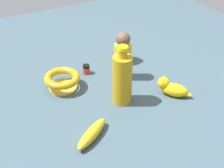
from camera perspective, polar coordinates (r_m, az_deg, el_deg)
ground at (r=1.28m, az=0.00°, el=-1.80°), size 2.00×2.00×0.00m
bottle_short at (r=1.47m, az=1.99°, el=5.94°), size 0.08×0.08×0.13m
bowl at (r=1.30m, az=-9.04°, el=0.80°), size 0.15×0.15×0.06m
bottle_tall at (r=1.18m, az=1.88°, el=0.95°), size 0.07×0.07×0.24m
nail_polish_jar at (r=1.40m, az=-4.71°, el=2.70°), size 0.03×0.03×0.04m
cat_figurine at (r=1.28m, az=10.83°, el=-0.71°), size 0.12×0.11×0.08m
person_figure_adult at (r=1.32m, az=1.97°, el=5.26°), size 0.06×0.06×0.22m
banana at (r=1.07m, az=-3.66°, el=-9.00°), size 0.13×0.16×0.04m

